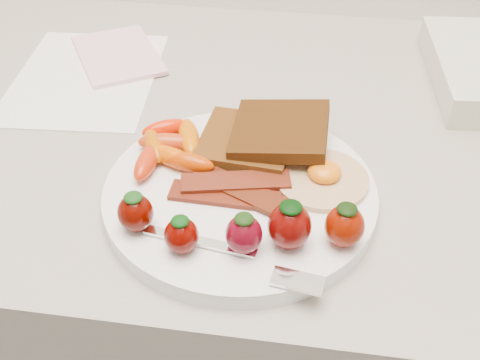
# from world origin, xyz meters

# --- Properties ---
(counter) EXTENTS (2.00, 0.60, 0.90)m
(counter) POSITION_xyz_m (0.00, 1.70, 0.45)
(counter) COLOR gray
(counter) RESTS_ON ground
(plate) EXTENTS (0.27, 0.27, 0.02)m
(plate) POSITION_xyz_m (0.01, 1.56, 0.91)
(plate) COLOR white
(plate) RESTS_ON counter
(toast_lower) EXTENTS (0.10, 0.10, 0.01)m
(toast_lower) POSITION_xyz_m (0.00, 1.63, 0.93)
(toast_lower) COLOR #431D10
(toast_lower) RESTS_ON plate
(toast_upper) EXTENTS (0.10, 0.10, 0.02)m
(toast_upper) POSITION_xyz_m (0.04, 1.63, 0.94)
(toast_upper) COLOR black
(toast_upper) RESTS_ON toast_lower
(fried_egg) EXTENTS (0.11, 0.11, 0.02)m
(fried_egg) POSITION_xyz_m (0.09, 1.58, 0.92)
(fried_egg) COLOR beige
(fried_egg) RESTS_ON plate
(bacon_strips) EXTENTS (0.12, 0.07, 0.01)m
(bacon_strips) POSITION_xyz_m (0.00, 1.55, 0.92)
(bacon_strips) COLOR #481507
(bacon_strips) RESTS_ON plate
(baby_carrots) EXTENTS (0.09, 0.11, 0.02)m
(baby_carrots) POSITION_xyz_m (-0.07, 1.60, 0.93)
(baby_carrots) COLOR #BF390F
(baby_carrots) RESTS_ON plate
(strawberries) EXTENTS (0.22, 0.06, 0.05)m
(strawberries) POSITION_xyz_m (0.03, 1.49, 0.94)
(strawberries) COLOR #490500
(strawberries) RESTS_ON plate
(fork) EXTENTS (0.17, 0.06, 0.00)m
(fork) POSITION_xyz_m (0.02, 1.47, 0.92)
(fork) COLOR white
(fork) RESTS_ON plate
(paper_sheet) EXTENTS (0.20, 0.25, 0.00)m
(paper_sheet) POSITION_xyz_m (-0.23, 1.77, 0.90)
(paper_sheet) COLOR white
(paper_sheet) RESTS_ON counter
(notepad) EXTENTS (0.16, 0.18, 0.01)m
(notepad) POSITION_xyz_m (-0.20, 1.82, 0.91)
(notepad) COLOR #F9BBCD
(notepad) RESTS_ON paper_sheet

